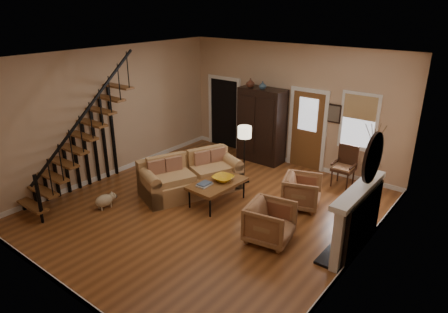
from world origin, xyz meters
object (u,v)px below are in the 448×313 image
Objects in this scene: coffee_table at (217,192)px; armchair_right at (302,192)px; side_chair at (344,167)px; sofa at (191,175)px; floor_lamp at (244,155)px; armoire at (262,125)px; armchair_left at (270,222)px.

armchair_right is (1.60, 1.02, 0.11)m from coffee_table.
side_chair is (0.29, 1.60, 0.14)m from armchair_right.
coffee_table is (0.83, -0.04, -0.18)m from sofa.
coffee_table is 1.39m from floor_lamp.
floor_lamp reaches higher than armchair_right.
sofa is at bearing -117.81° from floor_lamp.
armoire reaches higher than armchair_left.
armoire is at bearing 108.69° from sofa.
armchair_right is at bearing 44.30° from sofa.
armchair_left is (2.59, -0.61, -0.05)m from sofa.
sofa reaches higher than armchair_left.
side_chair is at bearing -29.17° from armchair_right.
armchair_right is at bearing -8.70° from floor_lamp.
floor_lamp is at bearing -147.36° from side_chair.
sofa is 2.78× the size of armchair_left.
sofa is at bearing 66.27° from armchair_left.
armchair_left is at bearing -44.02° from floor_lamp.
armoire is 2.61m from side_chair.
floor_lamp is (-1.77, 0.27, 0.37)m from armchair_right.
armchair_right is at bearing -100.41° from side_chair.
floor_lamp is at bearing 62.55° from armchair_right.
armoire is at bearing 175.52° from side_chair.
side_chair is (0.14, 3.19, 0.12)m from armchair_left.
floor_lamp is at bearing -72.44° from armoire.
coffee_table is at bearing 19.59° from sofa.
sofa is (-0.18, -2.78, -0.61)m from armoire.
armoire is 1.57× the size of coffee_table.
armchair_right is (2.43, 0.98, -0.07)m from sofa.
armoire reaches higher than side_chair.
armchair_left is at bearing -18.07° from coffee_table.
side_chair reaches higher than armchair_left.
floor_lamp is at bearing 35.56° from armchair_left.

